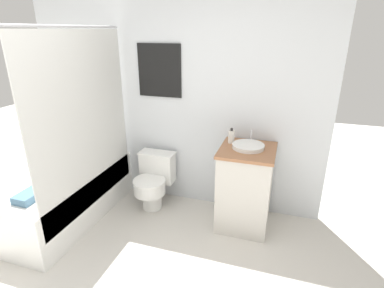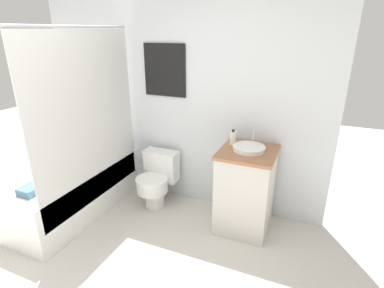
% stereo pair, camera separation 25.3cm
% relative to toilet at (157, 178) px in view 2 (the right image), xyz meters
% --- Properties ---
extents(wall_back, '(3.37, 0.07, 2.50)m').
position_rel_toilet_xyz_m(wall_back, '(0.14, 0.28, 0.92)').
color(wall_back, silver).
rests_on(wall_back, ground_plane).
extents(shower_area, '(0.61, 1.54, 1.98)m').
position_rel_toilet_xyz_m(shower_area, '(-0.72, -0.51, -0.02)').
color(shower_area, white).
rests_on(shower_area, ground_plane).
extents(toilet, '(0.41, 0.51, 0.62)m').
position_rel_toilet_xyz_m(toilet, '(0.00, 0.00, 0.00)').
color(toilet, white).
rests_on(toilet, ground_plane).
extents(vanity, '(0.54, 0.58, 0.86)m').
position_rel_toilet_xyz_m(vanity, '(1.05, -0.04, 0.10)').
color(vanity, beige).
rests_on(vanity, ground_plane).
extents(sink, '(0.31, 0.35, 0.13)m').
position_rel_toilet_xyz_m(sink, '(1.05, -0.02, 0.55)').
color(sink, white).
rests_on(sink, vanity).
extents(soap_bottle, '(0.06, 0.06, 0.16)m').
position_rel_toilet_xyz_m(soap_bottle, '(0.86, 0.07, 0.60)').
color(soap_bottle, silver).
rests_on(soap_bottle, vanity).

